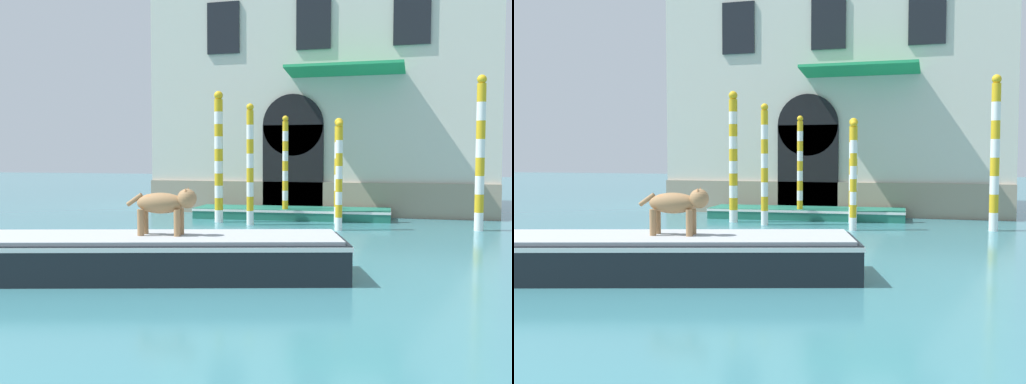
% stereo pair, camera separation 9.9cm
% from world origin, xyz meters
% --- Properties ---
extents(palazzo_left, '(12.84, 7.40, 16.25)m').
position_xyz_m(palazzo_left, '(3.10, 21.10, 8.10)').
color(palazzo_left, beige).
rests_on(palazzo_left, ground_plane).
extents(boat_foreground, '(7.33, 3.88, 0.76)m').
position_xyz_m(boat_foreground, '(2.29, 6.39, 0.40)').
color(boat_foreground, black).
rests_on(boat_foreground, ground_plane).
extents(dog_on_deck, '(1.31, 0.51, 0.87)m').
position_xyz_m(dog_on_deck, '(2.55, 6.51, 1.33)').
color(dog_on_deck, '#997047').
rests_on(dog_on_deck, boat_foreground).
extents(boat_moored_near_palazzo, '(6.83, 2.11, 0.37)m').
position_xyz_m(boat_moored_near_palazzo, '(2.60, 16.84, 0.20)').
color(boat_moored_near_palazzo, '#1E6651').
rests_on(boat_moored_near_palazzo, ground_plane).
extents(mooring_pole_0, '(0.29, 0.29, 4.29)m').
position_xyz_m(mooring_pole_0, '(0.53, 15.08, 2.17)').
color(mooring_pole_0, white).
rests_on(mooring_pole_0, ground_plane).
extents(mooring_pole_1, '(0.27, 0.27, 4.52)m').
position_xyz_m(mooring_pole_1, '(8.58, 15.05, 2.28)').
color(mooring_pole_1, white).
rests_on(mooring_pole_1, ground_plane).
extents(mooring_pole_2, '(0.20, 0.20, 3.53)m').
position_xyz_m(mooring_pole_2, '(2.49, 16.29, 1.78)').
color(mooring_pole_2, white).
rests_on(mooring_pole_2, ground_plane).
extents(mooring_pole_3, '(0.23, 0.23, 3.82)m').
position_xyz_m(mooring_pole_3, '(1.75, 14.60, 1.93)').
color(mooring_pole_3, white).
rests_on(mooring_pole_3, ground_plane).
extents(mooring_pole_4, '(0.21, 0.21, 3.22)m').
position_xyz_m(mooring_pole_4, '(4.63, 14.05, 1.62)').
color(mooring_pole_4, white).
rests_on(mooring_pole_4, ground_plane).
extents(mooring_pole_5, '(0.28, 0.28, 3.40)m').
position_xyz_m(mooring_pole_5, '(4.34, 15.95, 1.72)').
color(mooring_pole_5, white).
rests_on(mooring_pole_5, ground_plane).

